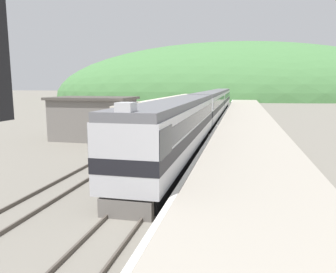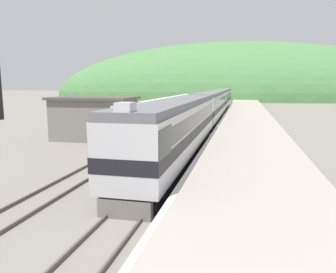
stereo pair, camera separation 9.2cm
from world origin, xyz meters
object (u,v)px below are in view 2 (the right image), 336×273
at_px(express_train_lead_car, 178,127).
at_px(carriage_second, 211,106).
at_px(carriage_third, 222,98).
at_px(siding_train, 174,111).

relative_size(express_train_lead_car, carriage_second, 0.95).
bearing_deg(carriage_third, carriage_second, -90.00).
xyz_separation_m(express_train_lead_car, carriage_second, (0.00, 23.48, -0.01)).
height_order(carriage_second, carriage_third, same).
height_order(carriage_second, siding_train, carriage_second).
xyz_separation_m(express_train_lead_car, siding_train, (-4.47, 19.95, -0.48)).
bearing_deg(carriage_third, express_train_lead_car, -90.00).
bearing_deg(express_train_lead_car, carriage_third, 90.00).
xyz_separation_m(carriage_second, carriage_third, (0.00, 23.81, 0.00)).
bearing_deg(carriage_third, siding_train, -99.27).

